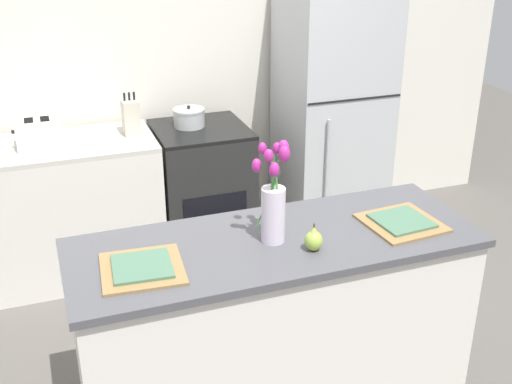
# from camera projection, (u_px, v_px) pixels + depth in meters

# --- Properties ---
(back_wall) EXTENTS (5.20, 0.08, 2.70)m
(back_wall) POSITION_uv_depth(u_px,v_px,m) (168.00, 49.00, 4.32)
(back_wall) COLOR silver
(back_wall) RESTS_ON ground_plane
(kitchen_island) EXTENTS (1.80, 0.66, 0.91)m
(kitchen_island) POSITION_uv_depth(u_px,v_px,m) (274.00, 326.00, 2.97)
(kitchen_island) COLOR silver
(kitchen_island) RESTS_ON ground_plane
(back_counter) EXTENTS (1.68, 0.60, 0.91)m
(back_counter) POSITION_uv_depth(u_px,v_px,m) (24.00, 217.00, 4.01)
(back_counter) COLOR silver
(back_counter) RESTS_ON ground_plane
(stove_range) EXTENTS (0.60, 0.61, 0.91)m
(stove_range) POSITION_uv_depth(u_px,v_px,m) (203.00, 191.00, 4.37)
(stove_range) COLOR black
(stove_range) RESTS_ON ground_plane
(refrigerator) EXTENTS (0.68, 0.67, 1.76)m
(refrigerator) POSITION_uv_depth(u_px,v_px,m) (332.00, 117.00, 4.49)
(refrigerator) COLOR #B7BABC
(refrigerator) RESTS_ON ground_plane
(flower_vase) EXTENTS (0.15, 0.16, 0.45)m
(flower_vase) POSITION_uv_depth(u_px,v_px,m) (273.00, 202.00, 2.70)
(flower_vase) COLOR silver
(flower_vase) RESTS_ON kitchen_island
(pear_figurine) EXTENTS (0.08, 0.08, 0.12)m
(pear_figurine) POSITION_uv_depth(u_px,v_px,m) (314.00, 240.00, 2.68)
(pear_figurine) COLOR #9EBC47
(pear_figurine) RESTS_ON kitchen_island
(plate_setting_left) EXTENTS (0.35, 0.35, 0.02)m
(plate_setting_left) POSITION_uv_depth(u_px,v_px,m) (142.00, 268.00, 2.54)
(plate_setting_left) COLOR olive
(plate_setting_left) RESTS_ON kitchen_island
(plate_setting_right) EXTENTS (0.35, 0.35, 0.02)m
(plate_setting_right) POSITION_uv_depth(u_px,v_px,m) (402.00, 222.00, 2.91)
(plate_setting_right) COLOR olive
(plate_setting_right) RESTS_ON kitchen_island
(toaster) EXTENTS (0.28, 0.18, 0.17)m
(toaster) POSITION_uv_depth(u_px,v_px,m) (39.00, 133.00, 3.82)
(toaster) COLOR silver
(toaster) RESTS_ON back_counter
(cooking_pot) EXTENTS (0.21, 0.21, 0.14)m
(cooking_pot) POSITION_uv_depth(u_px,v_px,m) (189.00, 118.00, 4.19)
(cooking_pot) COLOR #B2B5B7
(cooking_pot) RESTS_ON stove_range
(knife_block) EXTENTS (0.10, 0.14, 0.27)m
(knife_block) POSITION_uv_depth(u_px,v_px,m) (131.00, 117.00, 4.03)
(knife_block) COLOR beige
(knife_block) RESTS_ON back_counter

